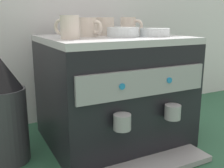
# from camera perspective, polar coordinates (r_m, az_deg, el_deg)

# --- Properties ---
(ground_plane) EXTENTS (4.00, 4.00, 0.00)m
(ground_plane) POSITION_cam_1_polar(r_m,az_deg,el_deg) (1.17, -0.00, -11.33)
(ground_plane) COLOR #28563D
(tiled_backsplash_wall) EXTENTS (2.80, 0.03, 1.07)m
(tiled_backsplash_wall) POSITION_cam_1_polar(r_m,az_deg,el_deg) (1.37, -6.80, 15.23)
(tiled_backsplash_wall) COLOR silver
(tiled_backsplash_wall) RESTS_ON ground_plane
(espresso_machine) EXTENTS (0.53, 0.57, 0.43)m
(espresso_machine) POSITION_cam_1_polar(r_m,az_deg,el_deg) (1.10, 0.12, -1.26)
(espresso_machine) COLOR black
(espresso_machine) RESTS_ON ground_plane
(ceramic_cup_0) EXTENTS (0.07, 0.10, 0.07)m
(ceramic_cup_0) POSITION_cam_1_polar(r_m,az_deg,el_deg) (1.03, -4.92, 11.95)
(ceramic_cup_0) COLOR beige
(ceramic_cup_0) RESTS_ON espresso_machine
(ceramic_cup_1) EXTENTS (0.07, 0.10, 0.08)m
(ceramic_cup_1) POSITION_cam_1_polar(r_m,az_deg,el_deg) (0.93, -9.15, 11.83)
(ceramic_cup_1) COLOR beige
(ceramic_cup_1) RESTS_ON espresso_machine
(ceramic_cup_2) EXTENTS (0.08, 0.10, 0.07)m
(ceramic_cup_2) POSITION_cam_1_polar(r_m,az_deg,el_deg) (1.21, 3.61, 12.29)
(ceramic_cup_2) COLOR beige
(ceramic_cup_2) RESTS_ON espresso_machine
(ceramic_cup_3) EXTENTS (0.10, 0.09, 0.07)m
(ceramic_cup_3) POSITION_cam_1_polar(r_m,az_deg,el_deg) (1.12, -1.54, 12.17)
(ceramic_cup_3) COLOR beige
(ceramic_cup_3) RESTS_ON espresso_machine
(ceramic_bowl_0) EXTENTS (0.12, 0.12, 0.04)m
(ceramic_bowl_0) POSITION_cam_1_polar(r_m,az_deg,el_deg) (1.02, 2.35, 10.93)
(ceramic_bowl_0) COLOR silver
(ceramic_bowl_0) RESTS_ON espresso_machine
(ceramic_bowl_1) EXTENTS (0.12, 0.12, 0.03)m
(ceramic_bowl_1) POSITION_cam_1_polar(r_m,az_deg,el_deg) (1.07, 9.03, 10.78)
(ceramic_bowl_1) COLOR silver
(ceramic_bowl_1) RESTS_ON espresso_machine
(coffee_grinder) EXTENTS (0.15, 0.15, 0.38)m
(coffee_grinder) POSITION_cam_1_polar(r_m,az_deg,el_deg) (1.00, -21.91, -5.67)
(coffee_grinder) COLOR #333338
(coffee_grinder) RESTS_ON ground_plane
(milk_pitcher) EXTENTS (0.09, 0.09, 0.12)m
(milk_pitcher) POSITION_cam_1_polar(r_m,az_deg,el_deg) (1.37, 14.74, -5.36)
(milk_pitcher) COLOR #B7B7BC
(milk_pitcher) RESTS_ON ground_plane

